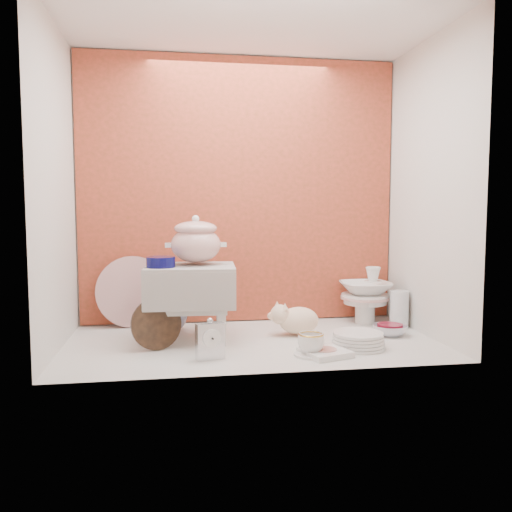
{
  "coord_description": "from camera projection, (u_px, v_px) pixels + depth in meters",
  "views": [
    {
      "loc": [
        -0.38,
        -2.51,
        0.65
      ],
      "look_at": [
        0.02,
        0.02,
        0.42
      ],
      "focal_mm": 37.12,
      "sensor_mm": 36.0,
      "label": 1
    }
  ],
  "objects": [
    {
      "name": "blue_white_vase",
      "position": [
        168.0,
        311.0,
        2.81
      ],
      "size": [
        0.27,
        0.27,
        0.22
      ],
      "primitive_type": "imported",
      "rotation": [
        0.0,
        0.0,
        0.36
      ],
      "color": "silver",
      "rests_on": "ground"
    },
    {
      "name": "step_stool",
      "position": [
        191.0,
        303.0,
        2.6
      ],
      "size": [
        0.46,
        0.4,
        0.37
      ],
      "primitive_type": null,
      "rotation": [
        0.0,
        0.0,
        -0.07
      ],
      "color": "silver",
      "rests_on": "ground"
    },
    {
      "name": "plush_pig",
      "position": [
        299.0,
        320.0,
        2.72
      ],
      "size": [
        0.31,
        0.26,
        0.16
      ],
      "primitive_type": "ellipsoid",
      "rotation": [
        0.0,
        0.0,
        -0.36
      ],
      "color": "beige",
      "rests_on": "ground"
    },
    {
      "name": "teacup_saucer",
      "position": [
        311.0,
        354.0,
        2.34
      ],
      "size": [
        0.2,
        0.2,
        0.01
      ],
      "primitive_type": "cylinder",
      "rotation": [
        0.0,
        0.0,
        -0.41
      ],
      "color": "white",
      "rests_on": "ground"
    },
    {
      "name": "crystal_bowl",
      "position": [
        390.0,
        330.0,
        2.71
      ],
      "size": [
        0.22,
        0.22,
        0.05
      ],
      "primitive_type": "imported",
      "rotation": [
        0.0,
        0.0,
        0.34
      ],
      "color": "silver",
      "rests_on": "ground"
    },
    {
      "name": "cobalt_bowl",
      "position": [
        161.0,
        262.0,
        2.5
      ],
      "size": [
        0.14,
        0.14,
        0.05
      ],
      "primitive_type": "cylinder",
      "rotation": [
        0.0,
        0.0,
        -0.0
      ],
      "color": "#090A47",
      "rests_on": "step_stool"
    },
    {
      "name": "porcelain_tower",
      "position": [
        365.0,
        295.0,
        3.0
      ],
      "size": [
        0.29,
        0.29,
        0.32
      ],
      "primitive_type": null,
      "rotation": [
        0.0,
        0.0,
        0.02
      ],
      "color": "white",
      "rests_on": "ground"
    },
    {
      "name": "clear_glass_vase",
      "position": [
        399.0,
        309.0,
        2.89
      ],
      "size": [
        0.1,
        0.1,
        0.2
      ],
      "primitive_type": "cylinder",
      "rotation": [
        0.0,
        0.0,
        0.01
      ],
      "color": "silver",
      "rests_on": "ground"
    },
    {
      "name": "dinner_plate_stack",
      "position": [
        358.0,
        340.0,
        2.47
      ],
      "size": [
        0.25,
        0.25,
        0.07
      ],
      "primitive_type": "cylinder",
      "rotation": [
        0.0,
        0.0,
        0.0
      ],
      "color": "white",
      "rests_on": "ground"
    },
    {
      "name": "lacquer_tray",
      "position": [
        156.0,
        324.0,
        2.43
      ],
      "size": [
        0.24,
        0.14,
        0.24
      ],
      "primitive_type": null,
      "rotation": [
        0.0,
        0.0,
        0.37
      ],
      "color": "black",
      "rests_on": "ground"
    },
    {
      "name": "floral_platter",
      "position": [
        132.0,
        292.0,
        2.89
      ],
      "size": [
        0.4,
        0.1,
        0.39
      ],
      "primitive_type": null,
      "rotation": [
        0.0,
        0.0,
        0.11
      ],
      "color": "silver",
      "rests_on": "ground"
    },
    {
      "name": "mantel_clock",
      "position": [
        210.0,
        339.0,
        2.28
      ],
      "size": [
        0.13,
        0.07,
        0.18
      ],
      "primitive_type": "cube",
      "rotation": [
        0.0,
        0.0,
        0.25
      ],
      "color": "silver",
      "rests_on": "ground"
    },
    {
      "name": "niche_shell",
      "position": [
        247.0,
        153.0,
        2.68
      ],
      "size": [
        1.86,
        1.03,
        1.53
      ],
      "color": "#C54431",
      "rests_on": "ground"
    },
    {
      "name": "gold_rim_teacup",
      "position": [
        311.0,
        343.0,
        2.34
      ],
      "size": [
        0.13,
        0.13,
        0.09
      ],
      "primitive_type": "imported",
      "rotation": [
        0.0,
        0.0,
        0.13
      ],
      "color": "white",
      "rests_on": "teacup_saucer"
    },
    {
      "name": "lattice_dish",
      "position": [
        325.0,
        353.0,
        2.35
      ],
      "size": [
        0.24,
        0.24,
        0.03
      ],
      "primitive_type": "cube",
      "rotation": [
        0.0,
        0.0,
        0.31
      ],
      "color": "white",
      "rests_on": "ground"
    },
    {
      "name": "ground",
      "position": [
        253.0,
        342.0,
        2.58
      ],
      "size": [
        1.8,
        1.8,
        0.0
      ],
      "primitive_type": "plane",
      "color": "silver",
      "rests_on": "ground"
    },
    {
      "name": "soup_tureen",
      "position": [
        196.0,
        240.0,
        2.62
      ],
      "size": [
        0.31,
        0.31,
        0.25
      ],
      "primitive_type": null,
      "rotation": [
        0.0,
        0.0,
        0.08
      ],
      "color": "white",
      "rests_on": "step_stool"
    }
  ]
}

